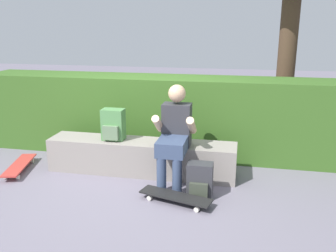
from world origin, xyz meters
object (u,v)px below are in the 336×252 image
(skateboard_near_person, at_px, (175,197))
(backpack_on_ground, at_px, (200,181))
(backpack_on_bench, at_px, (113,125))
(person_skater, at_px, (175,133))
(skateboard_beside_bench, at_px, (19,165))
(bench_main, at_px, (141,157))

(skateboard_near_person, bearing_deg, backpack_on_ground, 38.78)
(skateboard_near_person, xyz_separation_m, backpack_on_bench, (-0.95, 0.73, 0.55))
(person_skater, height_order, backpack_on_bench, person_skater)
(person_skater, relative_size, skateboard_near_person, 1.43)
(backpack_on_ground, bearing_deg, skateboard_near_person, -141.22)
(person_skater, bearing_deg, skateboard_near_person, -78.16)
(person_skater, xyz_separation_m, skateboard_beside_bench, (-2.06, -0.06, -0.56))
(skateboard_beside_bench, bearing_deg, bench_main, 9.59)
(person_skater, distance_m, backpack_on_ground, 0.65)
(skateboard_beside_bench, bearing_deg, backpack_on_ground, -6.53)
(skateboard_near_person, distance_m, backpack_on_bench, 1.31)
(skateboard_near_person, relative_size, backpack_on_ground, 2.06)
(bench_main, relative_size, person_skater, 2.05)
(bench_main, bearing_deg, backpack_on_ground, -33.53)
(skateboard_near_person, bearing_deg, skateboard_beside_bench, 167.87)
(skateboard_near_person, xyz_separation_m, skateboard_beside_bench, (-2.17, 0.47, 0.00))
(skateboard_near_person, height_order, skateboard_beside_bench, same)
(person_skater, bearing_deg, skateboard_beside_bench, -178.34)
(bench_main, xyz_separation_m, backpack_on_ground, (0.82, -0.54, -0.02))
(bench_main, relative_size, skateboard_near_person, 2.93)
(bench_main, height_order, skateboard_near_person, bench_main)
(skateboard_near_person, distance_m, backpack_on_ground, 0.33)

